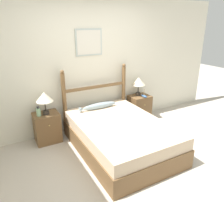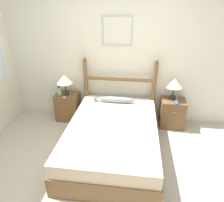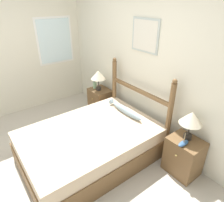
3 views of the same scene
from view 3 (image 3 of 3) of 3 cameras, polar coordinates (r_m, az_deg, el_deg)
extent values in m
plane|color=#B7AD9E|center=(3.18, -16.62, -18.71)|extent=(16.00, 16.00, 0.00)
cube|color=beige|center=(3.32, 9.11, 10.34)|extent=(6.40, 0.06, 2.55)
cube|color=#ADB7B2|center=(3.17, 9.46, 17.99)|extent=(0.53, 0.02, 0.50)
cube|color=beige|center=(3.16, 9.30, 17.98)|extent=(0.47, 0.01, 0.44)
cube|color=white|center=(4.68, -15.96, 16.19)|extent=(0.01, 0.80, 0.99)
cube|color=silver|center=(4.67, -15.92, 16.17)|extent=(0.01, 0.72, 0.91)
cube|color=brown|center=(3.19, -5.97, -13.42)|extent=(1.38, 1.99, 0.31)
cube|color=#CCB293|center=(3.03, -6.21, -9.79)|extent=(1.34, 1.95, 0.20)
cylinder|color=brown|center=(3.85, 0.68, 2.56)|extent=(0.08, 0.08, 1.22)
sphere|color=brown|center=(3.63, 0.73, 11.77)|extent=(0.07, 0.07, 0.07)
cylinder|color=brown|center=(3.06, 15.85, -5.76)|extent=(0.08, 0.08, 1.22)
sphere|color=brown|center=(2.77, 17.53, 5.39)|extent=(0.07, 0.07, 0.07)
cube|color=brown|center=(3.30, 7.65, 2.96)|extent=(1.30, 0.06, 0.05)
cube|color=brown|center=(4.23, -3.39, -0.11)|extent=(0.44, 0.36, 0.55)
sphere|color=tan|center=(4.09, -5.68, 0.63)|extent=(0.02, 0.02, 0.02)
cube|color=brown|center=(3.04, 19.75, -14.61)|extent=(0.44, 0.36, 0.55)
sphere|color=tan|center=(2.84, 17.85, -14.60)|extent=(0.02, 0.02, 0.02)
cylinder|color=#2D2823|center=(4.08, -3.82, 3.60)|extent=(0.11, 0.11, 0.07)
cylinder|color=#2D2823|center=(4.03, -3.88, 5.17)|extent=(0.02, 0.02, 0.18)
cone|color=beige|center=(3.97, -3.95, 7.47)|extent=(0.29, 0.29, 0.17)
cylinder|color=#2D2823|center=(2.89, 20.77, -9.44)|extent=(0.11, 0.11, 0.07)
cylinder|color=#2D2823|center=(2.82, 21.18, -7.46)|extent=(0.02, 0.02, 0.18)
cone|color=beige|center=(2.73, 21.78, -4.50)|extent=(0.29, 0.29, 0.17)
cylinder|color=#99C699|center=(4.16, -4.94, 4.59)|extent=(0.08, 0.08, 0.14)
sphere|color=#333338|center=(4.13, -5.00, 5.76)|extent=(0.05, 0.05, 0.05)
ellipsoid|color=#335684|center=(2.77, 19.73, -11.32)|extent=(0.08, 0.19, 0.05)
cylinder|color=#997F56|center=(2.71, 20.03, -9.82)|extent=(0.01, 0.01, 0.13)
ellipsoid|color=#8499A3|center=(3.32, 4.09, -2.80)|extent=(0.69, 0.11, 0.12)
cone|color=#8499A3|center=(3.57, 0.12, -0.36)|extent=(0.07, 0.10, 0.10)
camera|label=1|loc=(4.16, -62.51, 11.46)|focal=35.00mm
camera|label=2|loc=(2.24, -75.82, 5.88)|focal=32.00mm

